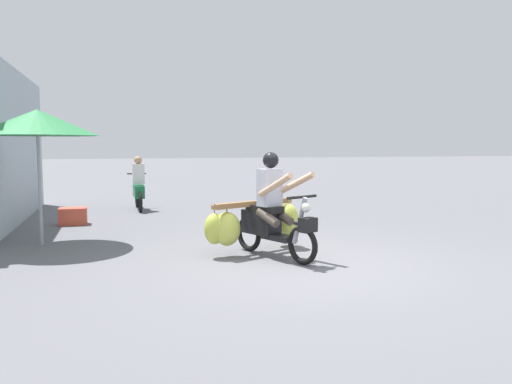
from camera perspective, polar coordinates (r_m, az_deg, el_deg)
name	(u,v)px	position (r m, az deg, el deg)	size (l,w,h in m)	color
ground_plane	(306,267)	(7.13, 5.67, -8.38)	(120.00, 120.00, 0.00)	slate
motorbike_main_loaded	(263,219)	(7.79, 0.81, -3.02)	(1.74, 1.80, 1.58)	black
motorbike_distant_ahead_left	(139,188)	(13.44, -13.11, 0.40)	(0.50, 1.62, 1.40)	black
market_umbrella_near_shop	(37,123)	(9.16, -23.45, 7.19)	(1.96, 1.96, 2.27)	#99999E
produce_crate	(73,216)	(11.41, -19.95, -2.59)	(0.56, 0.40, 0.36)	#CC4C38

